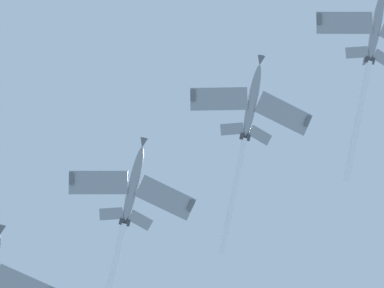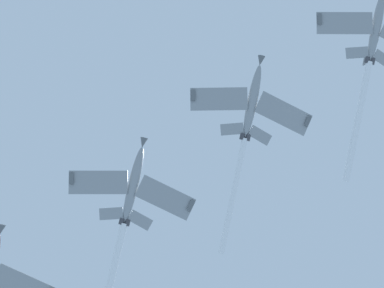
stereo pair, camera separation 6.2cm
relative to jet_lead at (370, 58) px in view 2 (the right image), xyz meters
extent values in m
ellipsoid|color=gray|center=(-3.90, 2.82, 2.31)|extent=(10.19, 7.98, 6.41)
ellipsoid|color=black|center=(-5.22, 3.77, 3.76)|extent=(2.95, 2.52, 2.02)
cube|color=gray|center=(-0.25, 6.72, 1.88)|extent=(9.03, 8.35, 1.74)
cube|color=#595E60|center=(2.42, 9.85, 1.86)|extent=(1.62, 1.73, 0.89)
cube|color=gray|center=(-1.58, -1.67, 0.15)|extent=(2.71, 3.95, 0.92)
cube|color=gray|center=(1.09, 2.02, 0.15)|extent=(3.91, 3.49, 0.92)
cube|color=#595E60|center=(0.10, -0.07, 1.50)|extent=(2.84, 2.12, 3.56)
cylinder|color=#38383D|center=(0.04, -0.59, -0.28)|extent=(1.48, 1.38, 1.15)
cylinder|color=#38383D|center=(0.57, 0.14, -0.28)|extent=(1.48, 1.38, 1.15)
cylinder|color=white|center=(7.65, -5.53, -4.62)|extent=(15.42, 11.56, 9.49)
ellipsoid|color=gray|center=(18.60, 7.64, -4.07)|extent=(10.14, 8.16, 6.24)
cone|color=#595E60|center=(13.72, 11.29, -1.28)|extent=(2.28, 2.13, 1.76)
ellipsoid|color=black|center=(17.27, 8.63, -2.65)|extent=(2.94, 2.55, 1.99)
cube|color=gray|center=(15.97, 2.99, -4.49)|extent=(6.58, 9.60, 1.68)
cube|color=#595E60|center=(13.77, -0.49, -4.51)|extent=(1.83, 1.30, 0.86)
cube|color=gray|center=(22.32, 11.47, -4.49)|extent=(9.10, 8.29, 1.68)
cube|color=#595E60|center=(25.04, 14.56, -4.51)|extent=(1.61, 1.75, 0.86)
cube|color=gray|center=(20.87, 3.09, -6.16)|extent=(2.77, 3.96, 0.90)
cube|color=gray|center=(23.60, 6.74, -6.16)|extent=(3.92, 3.47, 0.90)
cube|color=#595E60|center=(22.56, 4.68, -4.80)|extent=(2.79, 2.15, 3.55)
cylinder|color=#38383D|center=(22.52, 4.15, -6.58)|extent=(1.47, 1.39, 1.14)
cylinder|color=#38383D|center=(23.05, 4.87, -6.58)|extent=(1.47, 1.39, 1.14)
cylinder|color=white|center=(29.62, -0.61, -10.50)|extent=(14.26, 11.01, 8.53)
ellipsoid|color=gray|center=(40.11, 10.97, -11.26)|extent=(10.24, 8.04, 6.21)
cone|color=#595E60|center=(35.17, 14.54, -8.48)|extent=(2.29, 2.12, 1.75)
ellipsoid|color=black|center=(38.76, 11.94, -9.84)|extent=(2.95, 2.52, 1.98)
cube|color=gray|center=(37.55, 6.27, -11.68)|extent=(6.48, 9.60, 1.67)
cube|color=#595E60|center=(35.41, 2.76, -11.69)|extent=(1.83, 1.28, 0.85)
cube|color=gray|center=(43.78, 14.85, -11.68)|extent=(9.05, 8.36, 1.67)
cube|color=#595E60|center=(46.44, 17.98, -11.69)|extent=(1.62, 1.74, 0.85)
cube|color=gray|center=(42.46, 6.45, -13.33)|extent=(2.73, 3.95, 0.89)
cube|color=gray|center=(45.13, 10.14, -13.33)|extent=(3.91, 3.50, 0.89)
cube|color=#595E60|center=(44.12, 8.06, -11.97)|extent=(2.81, 2.11, 3.54)
cylinder|color=#38383D|center=(44.09, 7.53, -13.75)|extent=(1.47, 1.38, 1.14)
cylinder|color=#38383D|center=(44.61, 8.26, -13.75)|extent=(1.47, 1.38, 1.14)
cone|color=#595E60|center=(58.88, 19.43, -15.33)|extent=(2.29, 2.12, 1.76)
cube|color=gray|center=(61.28, 11.19, -18.59)|extent=(6.43, 9.60, 1.71)
camera|label=1|loc=(7.47, 35.67, -102.95)|focal=60.74mm
camera|label=2|loc=(7.51, 35.71, -102.95)|focal=60.74mm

